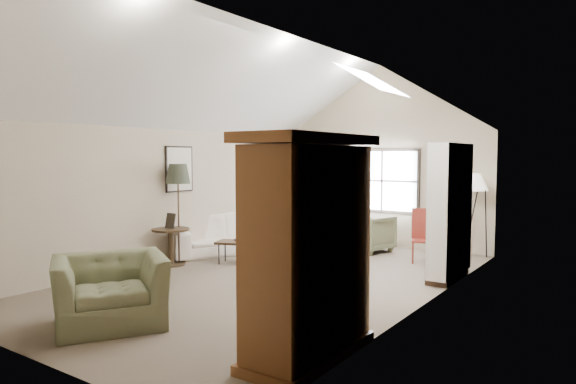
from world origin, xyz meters
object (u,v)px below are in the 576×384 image
Objects in this scene: sofa at (229,233)px; side_chair at (422,236)px; armchair_far at (369,233)px; coffee_table at (239,253)px; armoire at (309,248)px; side_table at (171,247)px; armchair_near at (110,291)px.

side_chair is at bearing -49.04° from sofa.
coffee_table is at bearing 74.32° from armchair_far.
armoire is 2.18× the size of side_chair.
armoire is 5.91m from armchair_far.
armchair_near is at bearing -54.74° from side_table.
sofa reaches higher than armchair_far.
armchair_near is 1.54× the size of coffee_table.
side_chair is (3.70, 2.85, 0.16)m from side_table.
side_table is at bearing 67.46° from armchair_near.
sofa is 3.32× the size of coffee_table.
armoire is at bearing -108.73° from sofa.
armchair_near is at bearing 99.93° from armchair_far.
side_table is (-2.39, -3.31, -0.05)m from armchair_far.
armchair_near reaches higher than armchair_far.
coffee_table is (-0.98, 3.53, -0.20)m from armchair_near.
armoire is at bearing -103.27° from side_chair.
armchair_near is at bearing -74.50° from coffee_table.
coffee_table is at bearing 40.71° from side_table.
coffee_table is 3.44m from side_chair.
armchair_near is 1.48× the size of armchair_far.
sofa is 2.69× the size of side_chair.
armchair_near is 1.24× the size of side_chair.
coffee_table is (-1.45, -2.50, -0.18)m from armchair_far.
side_chair reaches higher than armchair_near.
coffee_table is 1.20× the size of side_table.
armchair_near is (1.92, -4.31, 0.01)m from sofa.
armchair_near is (-2.46, -0.50, -0.69)m from armoire.
armchair_near reaches higher than coffee_table.
armoire is 4.97m from side_table.
armoire is at bearing -46.24° from armchair_near.
armchair_far is at bearing 27.71° from armchair_near.
armoire reaches higher than armchair_far.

